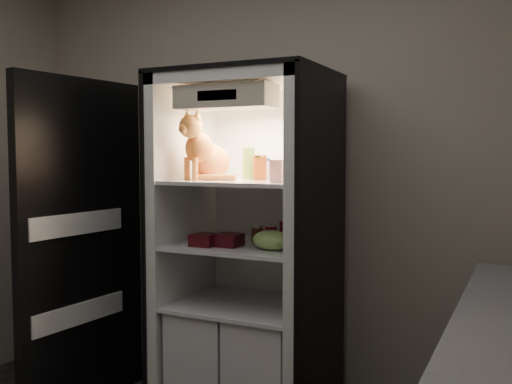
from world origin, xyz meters
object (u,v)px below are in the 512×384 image
parmesan_shaker (249,163)px  cream_carton (278,171)px  salsa_jar (260,168)px  pepper_jar (293,163)px  soda_can_b (299,234)px  soda_can_c (271,236)px  berry_box_left (205,240)px  condiment_jar (257,234)px  soda_can_a (286,232)px  tabby_cat (205,154)px  grape_bag (272,240)px  refrigerator (250,268)px  berry_box_right (228,240)px  mayo_tub (263,169)px

parmesan_shaker → cream_carton: parmesan_shaker is taller
salsa_jar → pepper_jar: bearing=19.9°
soda_can_b → soda_can_c: size_ratio=1.08×
parmesan_shaker → berry_box_left: size_ratio=1.37×
cream_carton → condiment_jar: size_ratio=1.23×
parmesan_shaker → soda_can_a: (0.20, 0.06, -0.37)m
tabby_cat → soda_can_b: size_ratio=3.02×
soda_can_c → parmesan_shaker: bearing=149.2°
condiment_jar → berry_box_left: size_ratio=0.71×
grape_bag → berry_box_left: size_ratio=1.57×
condiment_jar → berry_box_left: bearing=-128.8°
condiment_jar → berry_box_left: (-0.20, -0.24, -0.01)m
tabby_cat → cream_carton: size_ratio=3.39×
refrigerator → salsa_jar: (0.09, -0.05, 0.57)m
soda_can_c → tabby_cat: bearing=-177.4°
berry_box_left → condiment_jar: bearing=51.2°
parmesan_shaker → berry_box_left: bearing=-125.7°
salsa_jar → soda_can_a: bearing=44.4°
soda_can_c → grape_bag: bearing=-62.7°
refrigerator → tabby_cat: refrigerator is taller
salsa_jar → soda_can_b: 0.41m
parmesan_shaker → berry_box_right: bearing=-102.9°
tabby_cat → condiment_jar: bearing=45.9°
refrigerator → grape_bag: 0.34m
berry_box_left → berry_box_right: size_ratio=0.98×
berry_box_left → berry_box_right: berry_box_right is taller
cream_carton → grape_bag: (-0.05, 0.03, -0.36)m
tabby_cat → berry_box_right: (0.16, -0.04, -0.46)m
tabby_cat → pepper_jar: 0.49m
grape_bag → parmesan_shaker: bearing=141.5°
tabby_cat → parmesan_shaker: size_ratio=2.15×
pepper_jar → mayo_tub: bearing=167.8°
refrigerator → mayo_tub: size_ratio=15.84×
condiment_jar → soda_can_b: bearing=-5.6°
tabby_cat → cream_carton: tabby_cat is taller
soda_can_c → condiment_jar: size_ratio=1.29×
refrigerator → cream_carton: refrigerator is taller
cream_carton → soda_can_a: (-0.07, 0.26, -0.34)m
soda_can_c → berry_box_left: size_ratio=0.91×
refrigerator → soda_can_c: 0.30m
mayo_tub → pepper_jar: pepper_jar is taller
pepper_jar → cream_carton: size_ratio=1.61×
cream_carton → condiment_jar: 0.49m
soda_can_a → soda_can_c: 0.17m
parmesan_shaker → cream_carton: (0.27, -0.21, -0.03)m
pepper_jar → berry_box_left: pepper_jar is taller
condiment_jar → grape_bag: (0.18, -0.20, 0.01)m
pepper_jar → soda_can_c: bearing=-121.8°
condiment_jar → berry_box_left: condiment_jar is taller
parmesan_shaker → condiment_jar: parmesan_shaker is taller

